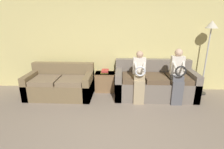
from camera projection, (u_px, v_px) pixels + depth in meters
name	position (u px, v px, depth m)	size (l,w,h in m)	color
wall_back	(119.00, 44.00, 4.76)	(7.98, 0.06, 2.55)	#DBCC7F
couch_main	(154.00, 83.00, 4.53)	(2.00, 0.95, 0.89)	#70665B
couch_side	(61.00, 85.00, 4.53)	(1.65, 0.89, 0.81)	brown
child_left_seated	(139.00, 75.00, 4.06)	(0.29, 0.37, 1.23)	tan
child_right_seated	(177.00, 74.00, 4.02)	(0.30, 0.38, 1.29)	#56565B
side_shelf	(105.00, 81.00, 4.84)	(0.55, 0.41, 0.52)	olive
book_stack	(105.00, 71.00, 4.75)	(0.20, 0.25, 0.09)	gold
floor_lamp	(210.00, 34.00, 4.26)	(0.30, 0.30, 1.89)	#2D2B28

